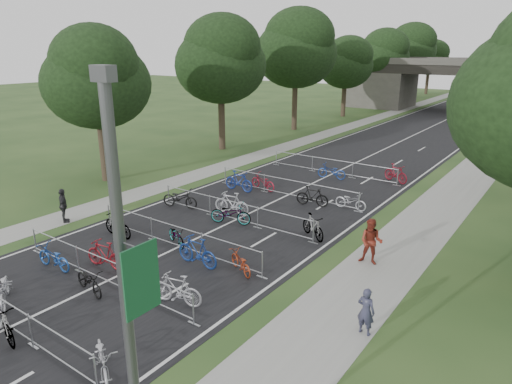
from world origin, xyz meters
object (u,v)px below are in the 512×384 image
pedestrian_c (63,206)px  pedestrian_a (366,311)px  overpass_bridge (466,86)px  lamppost (129,325)px  pedestrian_b (371,242)px

pedestrian_c → pedestrian_a: bearing=-147.1°
overpass_bridge → pedestrian_a: bearing=-80.5°
overpass_bridge → pedestrian_a: size_ratio=20.04×
pedestrian_c → overpass_bridge: bearing=-64.0°
overpass_bridge → pedestrian_c: bearing=-97.0°
lamppost → pedestrian_a: bearing=83.7°
lamppost → pedestrian_c: 17.44m
pedestrian_b → overpass_bridge: bearing=89.9°
lamppost → pedestrian_a: 8.70m
pedestrian_b → pedestrian_c: (-14.27, -4.58, -0.08)m
overpass_bridge → pedestrian_a: (9.20, -55.09, -2.76)m
overpass_bridge → pedestrian_b: overpass_bridge is taller
pedestrian_a → pedestrian_b: size_ratio=0.81×
pedestrian_a → pedestrian_b: pedestrian_b is taller
overpass_bridge → pedestrian_a: 55.92m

